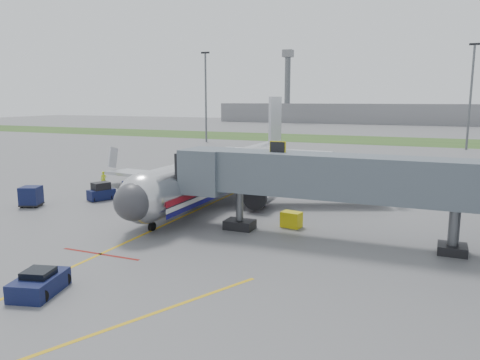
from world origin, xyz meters
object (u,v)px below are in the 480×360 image
at_px(airliner, 225,172).
at_px(pushback_tug, 39,283).
at_px(baggage_tug, 101,192).
at_px(ramp_worker, 104,179).
at_px(belt_loader, 181,199).

relative_size(airliner, pushback_tug, 10.30).
xyz_separation_m(baggage_tug, ramp_worker, (-4.06, 5.40, 0.15)).
xyz_separation_m(airliner, ramp_worker, (-14.85, -0.52, -1.72)).
relative_size(belt_loader, ramp_worker, 2.47).
bearing_deg(belt_loader, pushback_tug, -79.91).
bearing_deg(baggage_tug, pushback_tug, -58.44).
distance_m(airliner, baggage_tug, 12.45).
relative_size(airliner, baggage_tug, 12.53).
bearing_deg(airliner, baggage_tug, -151.28).
xyz_separation_m(airliner, baggage_tug, (-10.79, -5.91, -1.86)).
bearing_deg(belt_loader, ramp_worker, 161.79).
relative_size(airliner, ramp_worker, 19.21).
bearing_deg(pushback_tug, baggage_tug, 121.56).
xyz_separation_m(airliner, pushback_tug, (1.22, -25.46, -2.11)).
relative_size(pushback_tug, belt_loader, 0.76).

